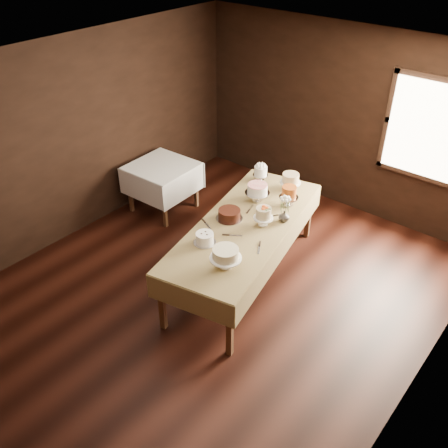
% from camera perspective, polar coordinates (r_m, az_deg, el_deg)
% --- Properties ---
extents(floor, '(5.00, 6.00, 0.01)m').
position_cam_1_polar(floor, '(6.32, -1.17, -7.93)').
color(floor, black).
rests_on(floor, ground).
extents(ceiling, '(5.00, 6.00, 0.01)m').
position_cam_1_polar(ceiling, '(4.91, -1.56, 17.12)').
color(ceiling, beige).
rests_on(ceiling, wall_back).
extents(wall_back, '(5.00, 0.02, 2.80)m').
position_cam_1_polar(wall_back, '(7.76, 13.61, 11.75)').
color(wall_back, black).
rests_on(wall_back, ground).
extents(wall_left, '(0.02, 6.00, 2.80)m').
position_cam_1_polar(wall_left, '(7.20, -16.79, 9.45)').
color(wall_left, black).
rests_on(wall_left, ground).
extents(wall_right, '(0.02, 6.00, 2.80)m').
position_cam_1_polar(wall_right, '(4.57, 23.38, -7.66)').
color(wall_right, black).
rests_on(wall_right, ground).
extents(window, '(1.10, 0.05, 1.30)m').
position_cam_1_polar(window, '(7.21, 22.77, 10.02)').
color(window, '#FFEABF').
rests_on(window, wall_back).
extents(display_table, '(1.61, 2.89, 0.84)m').
position_cam_1_polar(display_table, '(6.09, 2.45, -0.47)').
color(display_table, '#472B19').
rests_on(display_table, ground).
extents(side_table, '(0.96, 0.96, 0.78)m').
position_cam_1_polar(side_table, '(7.65, -7.26, 6.18)').
color(side_table, '#472B19').
rests_on(side_table, ground).
extents(cake_meringue, '(0.24, 0.24, 0.23)m').
position_cam_1_polar(cake_meringue, '(6.96, 4.27, 5.84)').
color(cake_meringue, silver).
rests_on(cake_meringue, display_table).
extents(cake_speckled, '(0.29, 0.29, 0.25)m').
position_cam_1_polar(cake_speckled, '(6.78, 7.73, 4.85)').
color(cake_speckled, white).
rests_on(cake_speckled, display_table).
extents(cake_lattice, '(0.33, 0.33, 0.25)m').
position_cam_1_polar(cake_lattice, '(6.48, 3.89, 3.58)').
color(cake_lattice, silver).
rests_on(cake_lattice, display_table).
extents(cake_caramel, '(0.26, 0.26, 0.29)m').
position_cam_1_polar(cake_caramel, '(6.41, 7.55, 3.13)').
color(cake_caramel, silver).
rests_on(cake_caramel, display_table).
extents(cake_chocolate, '(0.39, 0.39, 0.13)m').
position_cam_1_polar(cake_chocolate, '(6.11, 0.63, 1.09)').
color(cake_chocolate, silver).
rests_on(cake_chocolate, display_table).
extents(cake_flowers, '(0.27, 0.27, 0.25)m').
position_cam_1_polar(cake_flowers, '(5.99, 4.61, 0.80)').
color(cake_flowers, white).
rests_on(cake_flowers, display_table).
extents(cake_swirl, '(0.27, 0.27, 0.14)m').
position_cam_1_polar(cake_swirl, '(5.69, -2.26, -1.71)').
color(cake_swirl, silver).
rests_on(cake_swirl, display_table).
extents(cake_cream, '(0.40, 0.40, 0.25)m').
position_cam_1_polar(cake_cream, '(5.31, 0.18, -4.03)').
color(cake_cream, white).
rests_on(cake_cream, display_table).
extents(cake_server_a, '(0.21, 0.16, 0.01)m').
position_cam_1_polar(cake_server_a, '(5.84, 1.39, -1.35)').
color(cake_server_a, silver).
rests_on(cake_server_a, display_table).
extents(cake_server_b, '(0.15, 0.22, 0.01)m').
position_cam_1_polar(cake_server_b, '(5.62, 4.09, -3.04)').
color(cake_server_b, silver).
rests_on(cake_server_b, display_table).
extents(cake_server_c, '(0.09, 0.24, 0.01)m').
position_cam_1_polar(cake_server_c, '(6.38, 3.22, 2.00)').
color(cake_server_c, silver).
rests_on(cake_server_c, display_table).
extents(cake_server_d, '(0.15, 0.22, 0.01)m').
position_cam_1_polar(cake_server_d, '(6.24, 6.10, 1.01)').
color(cake_server_d, silver).
rests_on(cake_server_d, display_table).
extents(cake_server_e, '(0.23, 0.12, 0.01)m').
position_cam_1_polar(cake_server_e, '(6.01, -1.90, -0.19)').
color(cake_server_e, silver).
rests_on(cake_server_e, display_table).
extents(flower_vase, '(0.19, 0.19, 0.14)m').
position_cam_1_polar(flower_vase, '(6.11, 7.01, 0.91)').
color(flower_vase, '#2D2823').
rests_on(flower_vase, display_table).
extents(flower_bouquet, '(0.14, 0.14, 0.20)m').
position_cam_1_polar(flower_bouquet, '(6.01, 7.13, 2.43)').
color(flower_bouquet, white).
rests_on(flower_bouquet, flower_vase).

